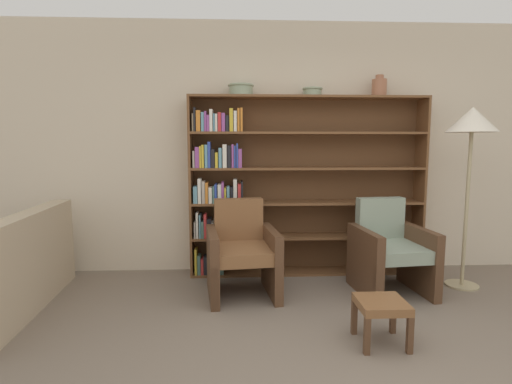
{
  "coord_description": "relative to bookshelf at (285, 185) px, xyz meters",
  "views": [
    {
      "loc": [
        -0.78,
        -2.04,
        1.44
      ],
      "look_at": [
        -0.59,
        1.93,
        0.95
      ],
      "focal_mm": 28.0,
      "sensor_mm": 36.0,
      "label": 1
    }
  ],
  "objects": [
    {
      "name": "armchair_leather",
      "position": [
        -0.48,
        -0.61,
        -0.58
      ],
      "size": [
        0.72,
        0.75,
        0.89
      ],
      "rotation": [
        0.0,
        0.0,
        3.26
      ],
      "color": "brown",
      "rests_on": "ground"
    },
    {
      "name": "bowl_copper",
      "position": [
        0.28,
        -0.02,
        1.0
      ],
      "size": [
        0.22,
        0.22,
        0.09
      ],
      "color": "gray",
      "rests_on": "bookshelf"
    },
    {
      "name": "bookshelf",
      "position": [
        0.0,
        0.0,
        0.0
      ],
      "size": [
        2.54,
        0.3,
        1.93
      ],
      "color": "brown",
      "rests_on": "ground"
    },
    {
      "name": "armchair_cushioned",
      "position": [
        0.95,
        -0.61,
        -0.58
      ],
      "size": [
        0.71,
        0.74,
        0.89
      ],
      "rotation": [
        0.0,
        0.0,
        3.25
      ],
      "color": "brown",
      "rests_on": "ground"
    },
    {
      "name": "bowl_stoneware",
      "position": [
        -0.48,
        -0.02,
        1.02
      ],
      "size": [
        0.27,
        0.27,
        0.12
      ],
      "color": "gray",
      "rests_on": "bookshelf"
    },
    {
      "name": "floor_lamp",
      "position": [
        1.75,
        -0.52,
        0.6
      ],
      "size": [
        0.48,
        0.48,
        1.78
      ],
      "color": "tan",
      "rests_on": "ground"
    },
    {
      "name": "wall_back",
      "position": [
        0.26,
        0.17,
        0.39
      ],
      "size": [
        12.0,
        0.06,
        2.75
      ],
      "color": "beige",
      "rests_on": "ground"
    },
    {
      "name": "vase_tall",
      "position": [
        1.0,
        -0.02,
        1.05
      ],
      "size": [
        0.16,
        0.16,
        0.22
      ],
      "color": "#A36647",
      "rests_on": "bookshelf"
    },
    {
      "name": "footstool",
      "position": [
        0.5,
        -1.63,
        -0.72
      ],
      "size": [
        0.34,
        0.34,
        0.32
      ],
      "color": "brown",
      "rests_on": "ground"
    }
  ]
}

